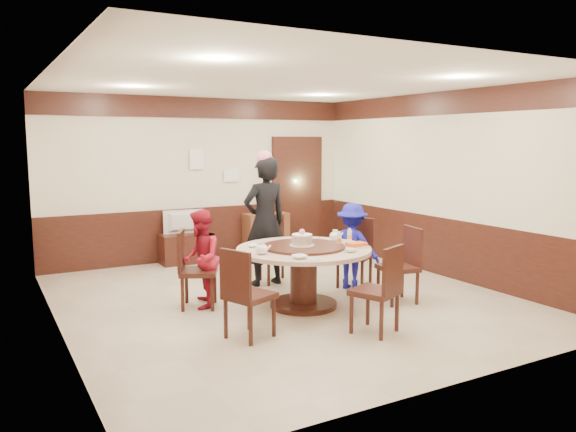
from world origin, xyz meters
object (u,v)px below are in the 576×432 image
banquet_table (304,265)px  shrimp_platter (356,245)px  person_blue (352,246)px  person_standing (265,221)px  person_red (201,259)px  birthday_cake (302,240)px  television (185,222)px  side_cabinet (266,233)px  tv_stand (185,248)px  thermos (266,203)px

banquet_table → shrimp_platter: bearing=-28.2°
person_blue → shrimp_platter: 0.88m
banquet_table → person_blue: person_blue is taller
shrimp_platter → person_blue: bearing=57.7°
person_standing → shrimp_platter: size_ratio=6.14×
person_red → birthday_cake: person_red is taller
television → side_cabinet: 1.58m
birthday_cake → tv_stand: birthday_cake is taller
television → person_red: bearing=80.8°
banquet_table → birthday_cake: birthday_cake is taller
person_standing → side_cabinet: person_standing is taller
television → side_cabinet: television is taller
side_cabinet → thermos: thermos is taller
person_standing → birthday_cake: size_ratio=5.91×
banquet_table → side_cabinet: banquet_table is taller
television → banquet_table: bearing=103.7°
banquet_table → side_cabinet: bearing=71.2°
person_standing → shrimp_platter: 1.60m
person_blue → thermos: 2.79m
television → thermos: 1.58m
tv_stand → thermos: bearing=1.1°
banquet_table → television: bearing=98.3°
banquet_table → tv_stand: 3.21m
banquet_table → shrimp_platter: (0.58, -0.31, 0.24)m
banquet_table → tv_stand: (-0.46, 3.16, -0.28)m
banquet_table → television: (-0.46, 3.16, 0.17)m
tv_stand → shrimp_platter: bearing=-73.4°
banquet_table → television: size_ratio=2.40×
person_standing → thermos: (1.02, 1.99, 0.02)m
person_red → tv_stand: person_red is taller
birthday_cake → television: (-0.44, 3.16, -0.15)m
tv_stand → side_cabinet: (1.55, 0.03, 0.12)m
tv_stand → person_blue: bearing=-61.3°
thermos → person_standing: bearing=-117.3°
person_red → television: person_red is taller
person_blue → television: (-1.50, 2.74, 0.10)m
person_red → shrimp_platter: 1.94m
banquet_table → person_standing: 1.27m
banquet_table → thermos: bearing=71.0°
banquet_table → person_red: bearing=151.8°
side_cabinet → shrimp_platter: bearing=-98.3°
person_standing → thermos: size_ratio=4.85×
television → side_cabinet: size_ratio=0.87×
person_red → person_blue: size_ratio=1.02×
tv_stand → television: (-0.00, 0.00, 0.45)m
television → thermos: (1.56, 0.03, 0.24)m
thermos → television: bearing=-178.9°
banquet_table → tv_stand: bearing=98.3°
banquet_table → side_cabinet: (1.09, 3.19, -0.16)m
person_blue → tv_stand: bearing=-4.7°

